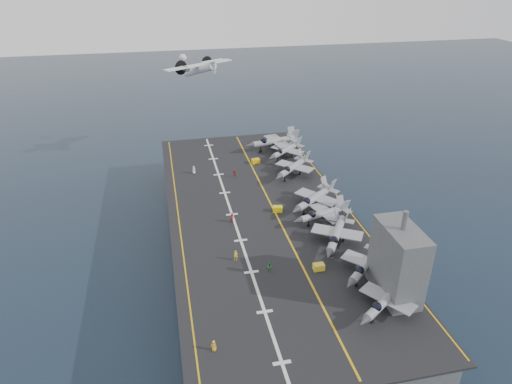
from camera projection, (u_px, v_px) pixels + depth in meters
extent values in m
plane|color=#142135|center=(260.00, 252.00, 101.04)|extent=(500.00, 500.00, 0.00)
cube|color=#56595E|center=(260.00, 233.00, 98.74)|extent=(36.00, 90.00, 10.00)
cube|color=black|center=(260.00, 212.00, 96.35)|extent=(38.00, 92.00, 0.40)
cube|color=gold|center=(274.00, 210.00, 96.81)|extent=(0.35, 90.00, 0.02)
cube|color=silver|center=(232.00, 214.00, 95.12)|extent=(0.50, 90.00, 0.02)
cube|color=gold|center=(179.00, 220.00, 93.06)|extent=(0.25, 90.00, 0.02)
cube|color=gold|center=(342.00, 202.00, 99.72)|extent=(0.25, 90.00, 0.02)
imported|color=yellow|center=(214.00, 346.00, 61.97)|extent=(1.21, 1.08, 1.69)
imported|color=yellow|center=(236.00, 256.00, 80.39)|extent=(1.24, 0.87, 1.98)
imported|color=#B21919|center=(232.00, 218.00, 91.92)|extent=(1.46, 1.28, 2.04)
imported|color=#B03227|center=(235.00, 173.00, 110.86)|extent=(1.41, 1.43, 2.01)
imported|color=white|center=(194.00, 170.00, 112.64)|extent=(1.38, 1.32, 1.93)
imported|color=#268C33|center=(270.00, 267.00, 77.77)|extent=(1.07, 0.81, 1.60)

